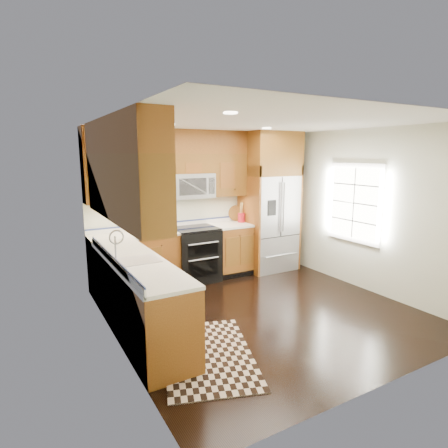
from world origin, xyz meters
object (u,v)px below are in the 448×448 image
refrigerator (269,202)px  rug (208,354)px  knife_block (144,225)px  utensil_crock (241,216)px  range (195,254)px

refrigerator → rug: bearing=-137.4°
knife_block → rug: bearing=-92.6°
refrigerator → rug: 3.63m
knife_block → utensil_crock: (1.83, -0.08, 0.03)m
rug → utensil_crock: 3.28m
rug → utensil_crock: (1.95, 2.42, 1.06)m
range → knife_block: (-0.83, 0.17, 0.57)m
range → rug: range is taller
range → refrigerator: (1.55, -0.04, 0.83)m
utensil_crock → range: bearing=-175.1°
refrigerator → knife_block: bearing=175.0°
refrigerator → utensil_crock: (-0.55, 0.12, -0.24)m
knife_block → utensil_crock: 1.84m
refrigerator → knife_block: size_ratio=10.48×
refrigerator → knife_block: refrigerator is taller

